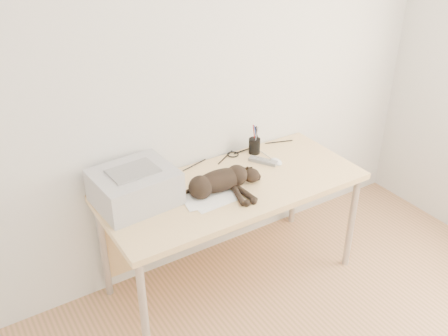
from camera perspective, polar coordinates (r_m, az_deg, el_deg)
wall_back at (r=3.04m, az=-2.63°, el=10.24°), size 3.50×0.00×3.50m
desk at (r=3.13m, az=0.15°, el=-3.24°), size 1.60×0.70×0.74m
printer at (r=2.83m, az=-10.18°, el=-2.11°), size 0.46×0.40×0.21m
papers at (r=2.87m, az=-1.63°, el=-3.45°), size 0.32×0.24×0.01m
cat at (r=2.90m, az=-0.72°, el=-1.69°), size 0.62×0.30×0.14m
mug at (r=3.06m, az=-6.68°, el=-0.40°), size 0.14×0.14×0.09m
pen_cup at (r=3.33m, az=3.50°, el=2.57°), size 0.08×0.08×0.20m
remote_grey at (r=3.24m, az=4.48°, el=0.80°), size 0.14×0.19×0.02m
remote_black at (r=3.09m, az=2.88°, el=-0.72°), size 0.06×0.16×0.02m
mouse at (r=3.24m, az=6.02°, el=0.90°), size 0.07×0.11×0.03m
cable_tangle at (r=3.23m, az=-1.97°, el=0.67°), size 1.36×0.08×0.01m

